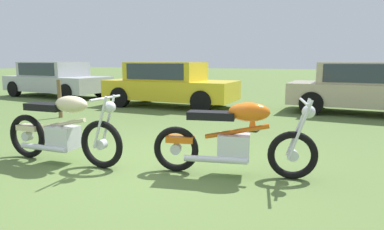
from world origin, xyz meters
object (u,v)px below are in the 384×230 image
(motorcycle_orange, at_px, (235,139))
(car_yellow, at_px, (169,82))
(car_silver, at_px, (55,77))
(motorcycle_cream, at_px, (63,130))
(traffic_cone, at_px, (253,121))
(car_beige, at_px, (365,86))
(fence_post_wooden, at_px, (60,99))

(motorcycle_orange, height_order, car_yellow, car_yellow)
(motorcycle_orange, xyz_separation_m, car_silver, (-9.61, 5.98, 0.32))
(motorcycle_cream, bearing_deg, motorcycle_orange, 8.94)
(car_yellow, distance_m, traffic_cone, 4.36)
(motorcycle_orange, bearing_deg, car_silver, 134.38)
(motorcycle_orange, height_order, car_silver, car_silver)
(car_silver, xyz_separation_m, car_beige, (11.36, 0.32, -0.00))
(car_silver, bearing_deg, car_beige, 5.52)
(motorcycle_orange, bearing_deg, car_beige, 60.72)
(car_yellow, distance_m, fence_post_wooden, 3.45)
(car_beige, bearing_deg, car_yellow, -169.03)
(car_silver, bearing_deg, traffic_cone, -15.49)
(car_yellow, bearing_deg, car_silver, 172.73)
(motorcycle_cream, bearing_deg, car_silver, 134.25)
(motorcycle_cream, xyz_separation_m, car_beige, (4.16, 6.84, 0.30))
(traffic_cone, bearing_deg, motorcycle_orange, -80.31)
(motorcycle_cream, height_order, fence_post_wooden, motorcycle_cream)
(car_silver, bearing_deg, car_yellow, -2.31)
(fence_post_wooden, bearing_deg, car_silver, 138.27)
(motorcycle_cream, xyz_separation_m, car_silver, (-7.21, 6.52, 0.31))
(car_beige, height_order, traffic_cone, car_beige)
(traffic_cone, bearing_deg, car_beige, 57.73)
(car_beige, xyz_separation_m, fence_post_wooden, (-7.23, -4.01, -0.30))
(motorcycle_cream, distance_m, car_yellow, 6.10)
(car_silver, relative_size, fence_post_wooden, 4.70)
(motorcycle_orange, distance_m, car_beige, 6.56)
(motorcycle_cream, distance_m, car_beige, 8.01)
(motorcycle_orange, xyz_separation_m, car_yellow, (-3.93, 5.37, 0.31))
(motorcycle_orange, bearing_deg, motorcycle_cream, 178.85)
(car_beige, distance_m, traffic_cone, 4.22)
(motorcycle_cream, distance_m, motorcycle_orange, 2.46)
(motorcycle_orange, distance_m, fence_post_wooden, 5.94)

